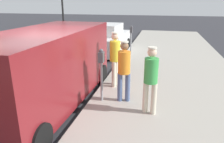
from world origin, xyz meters
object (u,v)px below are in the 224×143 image
at_px(parked_van, 47,66).
at_px(pedestrian_in_yellow, 115,56).
at_px(parking_meter_near, 101,66).
at_px(parked_sedan_ahead, 106,40).
at_px(parking_meter_far, 131,35).
at_px(pedestrian_in_orange, 124,68).
at_px(pedestrian_in_green, 151,76).

bearing_deg(parked_van, pedestrian_in_yellow, 42.38).
distance_m(parking_meter_near, pedestrian_in_yellow, 1.23).
distance_m(pedestrian_in_yellow, parked_sedan_ahead, 5.62).
xyz_separation_m(parking_meter_near, parking_meter_far, (0.00, 5.73, 0.00)).
bearing_deg(pedestrian_in_yellow, parking_meter_far, 91.51).
bearing_deg(pedestrian_in_orange, pedestrian_in_green, -35.93).
bearing_deg(parking_meter_near, pedestrian_in_green, -17.33).
bearing_deg(pedestrian_in_orange, pedestrian_in_yellow, 114.18).
bearing_deg(parking_meter_far, parked_sedan_ahead, 151.59).
bearing_deg(pedestrian_in_green, parking_meter_near, 162.67).
xyz_separation_m(parking_meter_near, parked_van, (-1.50, -0.25, -0.03)).
distance_m(pedestrian_in_yellow, parked_van, 2.19).
bearing_deg(pedestrian_in_orange, parking_meter_near, -168.69).
bearing_deg(parking_meter_near, parking_meter_far, 90.00).
relative_size(parking_meter_near, pedestrian_in_green, 0.88).
distance_m(parking_meter_far, parked_sedan_ahead, 1.81).
height_order(pedestrian_in_yellow, pedestrian_in_orange, pedestrian_in_yellow).
relative_size(parking_meter_near, pedestrian_in_yellow, 0.84).
relative_size(pedestrian_in_green, parked_sedan_ahead, 0.38).
height_order(parking_meter_near, parked_sedan_ahead, parking_meter_near).
xyz_separation_m(pedestrian_in_yellow, pedestrian_in_green, (1.25, -1.65, -0.05)).
relative_size(parking_meter_near, parked_sedan_ahead, 0.34).
bearing_deg(parking_meter_near, pedestrian_in_orange, 11.31).
xyz_separation_m(pedestrian_in_green, parked_sedan_ahead, (-2.92, 7.00, -0.39)).
relative_size(pedestrian_in_yellow, pedestrian_in_green, 1.05).
relative_size(pedestrian_in_yellow, pedestrian_in_orange, 1.04).
bearing_deg(parked_sedan_ahead, pedestrian_in_green, -67.37).
xyz_separation_m(parking_meter_far, parked_van, (-1.50, -5.99, -0.03)).
xyz_separation_m(pedestrian_in_yellow, parked_sedan_ahead, (-1.66, 5.35, -0.44)).
bearing_deg(parked_sedan_ahead, parking_meter_far, -28.41).
height_order(parking_meter_far, pedestrian_in_yellow, pedestrian_in_yellow).
height_order(parking_meter_far, pedestrian_in_orange, pedestrian_in_orange).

